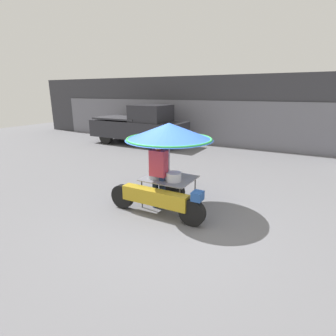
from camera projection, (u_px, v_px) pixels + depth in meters
name	position (u px, v px, depth m)	size (l,w,h in m)	color
ground_plane	(172.00, 220.00, 5.55)	(36.00, 36.00, 0.00)	slate
shopfront_building	(260.00, 112.00, 12.77)	(28.00, 2.06, 3.37)	#38383D
vendor_motorcycle_cart	(168.00, 142.00, 5.78)	(2.31, 1.96, 1.95)	black
vendor_person	(159.00, 172.00, 5.88)	(0.38, 0.22, 1.58)	navy
pickup_truck	(140.00, 126.00, 13.25)	(4.94, 1.85, 2.00)	black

